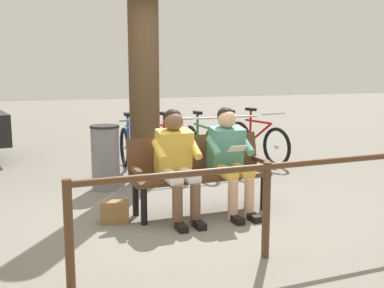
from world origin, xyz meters
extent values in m
plane|color=slate|center=(0.00, 0.00, 0.00)|extent=(40.00, 40.00, 0.00)
cube|color=#51331E|center=(-0.22, -0.13, 0.42)|extent=(1.62, 0.50, 0.05)
cube|color=#51331E|center=(-0.21, -0.32, 0.66)|extent=(1.60, 0.20, 0.42)
cube|color=#51331E|center=(-0.98, -0.16, 0.56)|extent=(0.08, 0.40, 0.05)
cube|color=#51331E|center=(0.54, -0.10, 0.56)|extent=(0.08, 0.40, 0.05)
cylinder|color=black|center=(-0.95, 0.01, 0.20)|extent=(0.07, 0.07, 0.40)
cylinder|color=black|center=(0.49, 0.07, 0.20)|extent=(0.07, 0.07, 0.40)
cylinder|color=black|center=(-0.93, -0.33, 0.20)|extent=(0.07, 0.07, 0.40)
cylinder|color=black|center=(0.50, -0.27, 0.20)|extent=(0.07, 0.07, 0.40)
cube|color=#4C8C7A|center=(-0.54, -0.16, 0.71)|extent=(0.39, 0.32, 0.55)
sphere|color=#D8A884|center=(-0.54, -0.14, 1.06)|extent=(0.21, 0.21, 0.21)
sphere|color=black|center=(-0.54, -0.17, 1.10)|extent=(0.20, 0.20, 0.20)
cylinder|color=gold|center=(-0.65, 0.03, 0.49)|extent=(0.17, 0.41, 0.15)
cylinder|color=#D8A884|center=(-0.66, 0.23, 0.23)|extent=(0.11, 0.11, 0.45)
cube|color=black|center=(-0.66, 0.33, 0.04)|extent=(0.10, 0.22, 0.07)
cylinder|color=#4C8C7A|center=(-0.74, -0.05, 0.77)|extent=(0.10, 0.31, 0.23)
cylinder|color=gold|center=(-0.45, 0.04, 0.49)|extent=(0.17, 0.41, 0.15)
cylinder|color=#D8A884|center=(-0.46, 0.24, 0.23)|extent=(0.11, 0.11, 0.45)
cube|color=black|center=(-0.46, 0.34, 0.04)|extent=(0.10, 0.22, 0.07)
cylinder|color=#4C8C7A|center=(-0.34, -0.04, 0.77)|extent=(0.10, 0.31, 0.23)
cube|color=silver|center=(-0.55, 0.14, 0.77)|extent=(0.20, 0.13, 0.09)
cube|color=gold|center=(0.10, -0.14, 0.71)|extent=(0.39, 0.32, 0.55)
sphere|color=brown|center=(0.10, -0.12, 1.06)|extent=(0.21, 0.21, 0.21)
sphere|color=black|center=(0.10, -0.15, 1.10)|extent=(0.20, 0.20, 0.20)
cylinder|color=white|center=(-0.01, 0.06, 0.49)|extent=(0.17, 0.41, 0.15)
cylinder|color=brown|center=(-0.02, 0.26, 0.23)|extent=(0.11, 0.11, 0.45)
cube|color=black|center=(-0.02, 0.36, 0.04)|extent=(0.10, 0.22, 0.07)
cylinder|color=gold|center=(-0.10, -0.03, 0.77)|extent=(0.10, 0.31, 0.23)
cylinder|color=white|center=(0.19, 0.07, 0.49)|extent=(0.17, 0.41, 0.15)
cylinder|color=brown|center=(0.18, 0.27, 0.23)|extent=(0.11, 0.11, 0.45)
cube|color=black|center=(0.18, 0.37, 0.04)|extent=(0.10, 0.22, 0.07)
cylinder|color=gold|center=(0.30, -0.01, 0.77)|extent=(0.10, 0.31, 0.23)
cube|color=olive|center=(0.77, -0.09, 0.12)|extent=(0.32, 0.20, 0.24)
cylinder|color=#4C3823|center=(0.04, -1.70, 1.72)|extent=(0.43, 0.43, 3.44)
cylinder|color=slate|center=(0.63, -1.54, 0.42)|extent=(0.38, 0.38, 0.85)
cylinder|color=black|center=(0.63, -1.54, 0.86)|extent=(0.40, 0.40, 0.03)
torus|color=black|center=(-2.31, -2.09, 0.33)|extent=(0.21, 0.66, 0.66)
cylinder|color=silver|center=(-2.31, -2.09, 0.33)|extent=(0.06, 0.07, 0.06)
torus|color=black|center=(-2.08, -3.09, 0.33)|extent=(0.21, 0.66, 0.66)
cylinder|color=silver|center=(-2.08, -3.09, 0.33)|extent=(0.06, 0.07, 0.06)
cylinder|color=#B71414|center=(-2.20, -2.59, 0.71)|extent=(0.18, 0.63, 0.04)
cylinder|color=#B71414|center=(-2.22, -2.51, 0.51)|extent=(0.17, 0.59, 0.43)
cylinder|color=#B71414|center=(-2.16, -2.77, 0.63)|extent=(0.04, 0.04, 0.55)
cube|color=black|center=(-2.16, -2.77, 0.91)|extent=(0.14, 0.23, 0.05)
cylinder|color=#B2B2B7|center=(-2.29, -2.19, 0.88)|extent=(0.47, 0.14, 0.03)
torus|color=black|center=(-1.61, -1.86, 0.33)|extent=(0.11, 0.66, 0.66)
cylinder|color=silver|center=(-1.61, -1.86, 0.33)|extent=(0.05, 0.06, 0.06)
torus|color=black|center=(-1.69, -2.88, 0.33)|extent=(0.11, 0.66, 0.66)
cylinder|color=silver|center=(-1.69, -2.88, 0.33)|extent=(0.05, 0.06, 0.06)
cylinder|color=#B71414|center=(-1.65, -2.37, 0.71)|extent=(0.09, 0.63, 0.04)
cylinder|color=#B71414|center=(-1.64, -2.29, 0.51)|extent=(0.09, 0.60, 0.43)
cylinder|color=#B71414|center=(-1.66, -2.55, 0.63)|extent=(0.04, 0.04, 0.55)
cube|color=black|center=(-1.66, -2.55, 0.91)|extent=(0.11, 0.23, 0.05)
cylinder|color=#B2B2B7|center=(-1.62, -1.96, 0.88)|extent=(0.48, 0.07, 0.03)
torus|color=black|center=(-1.05, -1.80, 0.33)|extent=(0.07, 0.66, 0.66)
cylinder|color=silver|center=(-1.05, -1.80, 0.33)|extent=(0.05, 0.06, 0.06)
torus|color=black|center=(-1.04, -2.82, 0.33)|extent=(0.07, 0.66, 0.66)
cylinder|color=silver|center=(-1.04, -2.82, 0.33)|extent=(0.05, 0.06, 0.06)
cylinder|color=#337238|center=(-1.05, -2.31, 0.71)|extent=(0.05, 0.63, 0.04)
cylinder|color=#337238|center=(-1.05, -2.23, 0.51)|extent=(0.05, 0.60, 0.43)
cylinder|color=#337238|center=(-1.05, -2.49, 0.63)|extent=(0.04, 0.04, 0.55)
cube|color=black|center=(-1.05, -2.49, 0.91)|extent=(0.09, 0.22, 0.05)
cylinder|color=#B2B2B7|center=(-1.05, -1.90, 0.88)|extent=(0.48, 0.04, 0.03)
torus|color=black|center=(-0.55, -1.83, 0.33)|extent=(0.13, 0.66, 0.66)
cylinder|color=silver|center=(-0.55, -1.83, 0.33)|extent=(0.06, 0.06, 0.06)
torus|color=black|center=(-0.44, -2.84, 0.33)|extent=(0.13, 0.66, 0.66)
cylinder|color=silver|center=(-0.44, -2.84, 0.33)|extent=(0.06, 0.06, 0.06)
cylinder|color=#B71414|center=(-0.50, -2.34, 0.71)|extent=(0.11, 0.63, 0.04)
cylinder|color=#B71414|center=(-0.51, -2.26, 0.51)|extent=(0.10, 0.60, 0.43)
cylinder|color=#B71414|center=(-0.48, -2.52, 0.63)|extent=(0.04, 0.04, 0.55)
cube|color=black|center=(-0.48, -2.52, 0.91)|extent=(0.11, 0.23, 0.05)
cylinder|color=#B2B2B7|center=(-0.54, -1.93, 0.88)|extent=(0.48, 0.08, 0.03)
torus|color=black|center=(0.11, -1.89, 0.33)|extent=(0.07, 0.66, 0.66)
cylinder|color=silver|center=(0.11, -1.89, 0.33)|extent=(0.05, 0.06, 0.06)
torus|color=black|center=(0.10, -2.91, 0.33)|extent=(0.07, 0.66, 0.66)
cylinder|color=silver|center=(0.10, -2.91, 0.33)|extent=(0.05, 0.06, 0.06)
cylinder|color=#1E519E|center=(0.10, -2.40, 0.71)|extent=(0.05, 0.63, 0.04)
cylinder|color=#1E519E|center=(0.11, -2.32, 0.51)|extent=(0.05, 0.60, 0.43)
cylinder|color=#1E519E|center=(0.10, -2.59, 0.63)|extent=(0.04, 0.04, 0.55)
cube|color=black|center=(0.10, -2.59, 0.91)|extent=(0.09, 0.22, 0.05)
cylinder|color=#B2B2B7|center=(0.11, -1.99, 0.88)|extent=(0.48, 0.04, 0.03)
cylinder|color=#51331E|center=(-0.31, 1.25, 0.42)|extent=(0.07, 0.07, 0.85)
cylinder|color=#51331E|center=(1.36, 1.32, 0.42)|extent=(0.07, 0.07, 0.85)
cylinder|color=#51331E|center=(-0.31, 1.25, 0.81)|extent=(3.33, 0.19, 0.06)
camera|label=1|loc=(1.59, 4.71, 1.64)|focal=43.66mm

